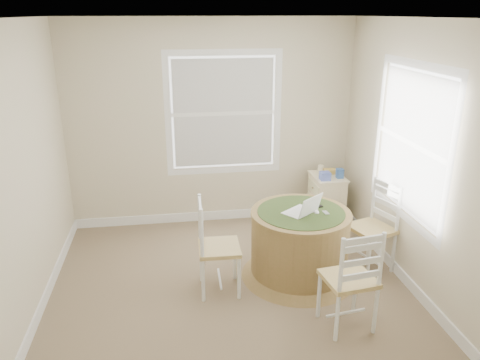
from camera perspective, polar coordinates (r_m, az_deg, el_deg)
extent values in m
cube|color=#796A4D|center=(4.80, -1.03, -13.79)|extent=(3.60, 3.60, 0.02)
cube|color=white|center=(3.99, -1.27, 19.32)|extent=(3.60, 3.60, 0.02)
cube|color=beige|center=(5.95, -3.48, 6.71)|extent=(3.60, 0.02, 2.60)
cube|color=beige|center=(2.59, 4.34, -11.53)|extent=(3.60, 0.02, 2.60)
cube|color=beige|center=(4.37, -25.34, -0.06)|extent=(0.02, 3.60, 2.60)
cube|color=beige|center=(4.79, 20.88, 2.18)|extent=(0.02, 3.60, 2.60)
cube|color=white|center=(6.33, -3.23, -4.33)|extent=(3.60, 0.02, 0.12)
cube|color=white|center=(4.89, -22.94, -13.83)|extent=(0.02, 3.60, 0.12)
cube|color=white|center=(5.26, 19.02, -10.79)|extent=(0.02, 3.60, 0.12)
cylinder|color=olive|center=(4.94, 7.28, -7.42)|extent=(1.01, 1.01, 0.65)
cone|color=olive|center=(5.11, 7.10, -11.03)|extent=(1.21, 1.21, 0.07)
cylinder|color=olive|center=(4.80, 7.44, -4.06)|extent=(1.03, 1.03, 0.03)
cylinder|color=#30491F|center=(4.80, 7.45, -3.89)|extent=(0.89, 0.89, 0.01)
cone|color=#30491F|center=(4.82, 7.42, -4.50)|extent=(0.99, 0.99, 0.10)
cube|color=white|center=(4.78, 7.22, -3.90)|extent=(0.39, 0.37, 0.02)
cube|color=silver|center=(4.78, 7.22, -3.79)|extent=(0.28, 0.26, 0.00)
cube|color=black|center=(4.67, 8.63, -3.11)|extent=(0.29, 0.24, 0.21)
ellipsoid|color=white|center=(4.80, 9.26, -3.84)|extent=(0.07, 0.10, 0.03)
cube|color=#B7BABF|center=(4.81, 10.42, -3.98)|extent=(0.05, 0.09, 0.02)
cube|color=black|center=(4.94, 9.66, -3.22)|extent=(0.06, 0.06, 0.02)
cube|color=beige|center=(6.17, 10.47, -2.55)|extent=(0.36, 0.49, 0.67)
cube|color=beige|center=(6.05, 10.66, 0.45)|extent=(0.39, 0.52, 0.02)
cube|color=beige|center=(6.19, 8.94, -4.36)|extent=(0.02, 0.41, 0.14)
cube|color=beige|center=(6.11, 9.04, -2.62)|extent=(0.02, 0.41, 0.14)
cube|color=beige|center=(6.04, 9.14, -0.91)|extent=(0.02, 0.41, 0.14)
cube|color=#4E5FB3|center=(5.89, 10.37, 0.54)|extent=(0.12, 0.12, 0.10)
cube|color=gold|center=(6.11, 10.85, 1.01)|extent=(0.15, 0.10, 0.06)
cube|color=#2F518D|center=(5.97, 11.91, 0.82)|extent=(0.08, 0.08, 0.12)
cylinder|color=beige|center=(6.14, 9.92, 1.33)|extent=(0.07, 0.07, 0.09)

